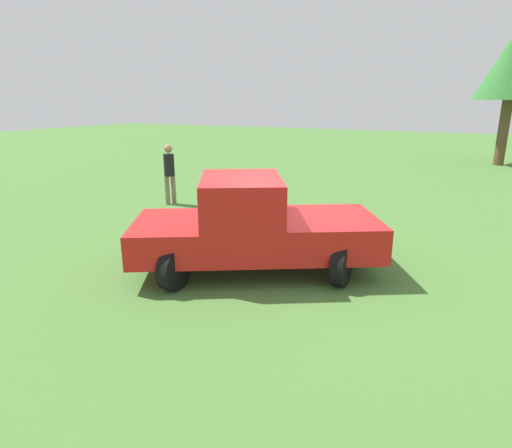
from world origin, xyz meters
TOP-DOWN VIEW (x-y plane):
  - ground_plane at (0.00, 0.00)m, footprint 80.00×80.00m
  - pickup_truck at (-0.26, 0.45)m, footprint 3.90×4.86m
  - person_bystander at (3.41, 5.08)m, footprint 0.45×0.45m

SIDE VIEW (x-z plane):
  - ground_plane at x=0.00m, z-range 0.00..0.00m
  - pickup_truck at x=-0.26m, z-range 0.02..1.80m
  - person_bystander at x=3.41m, z-range 0.13..1.96m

